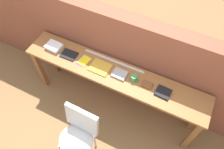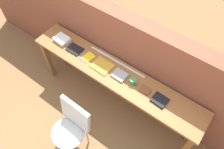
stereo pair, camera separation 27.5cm
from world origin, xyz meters
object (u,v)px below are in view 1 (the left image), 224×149
(mug, at_px, (134,78))
(book_repair_rightmost, at_px, (163,92))
(pamphlet_pile_colourful, at_px, (83,61))
(book_stack_leftmost, at_px, (54,47))
(book_open_centre, at_px, (100,67))
(leather_journal_brown, at_px, (147,85))
(chair_white_moulded, at_px, (78,133))
(magazine_cycling, at_px, (69,55))

(mug, distance_m, book_repair_rightmost, 0.39)
(pamphlet_pile_colourful, relative_size, mug, 1.72)
(mug, xyz_separation_m, book_repair_rightmost, (0.39, -0.01, -0.03))
(book_stack_leftmost, xyz_separation_m, book_repair_rightmost, (1.59, -0.01, -0.02))
(book_open_centre, distance_m, leather_journal_brown, 0.65)
(chair_white_moulded, relative_size, mug, 8.10)
(magazine_cycling, bearing_deg, book_open_centre, -1.87)
(book_stack_leftmost, bearing_deg, magazine_cycling, -3.35)
(pamphlet_pile_colourful, bearing_deg, book_stack_leftmost, 178.36)
(book_open_centre, xyz_separation_m, leather_journal_brown, (0.64, 0.02, 0.00))
(leather_journal_brown, distance_m, book_repair_rightmost, 0.21)
(chair_white_moulded, bearing_deg, magazine_cycling, 125.92)
(chair_white_moulded, distance_m, leather_journal_brown, 1.04)
(chair_white_moulded, relative_size, magazine_cycling, 4.17)
(book_stack_leftmost, height_order, book_open_centre, book_stack_leftmost)
(chair_white_moulded, relative_size, book_open_centre, 3.42)
(book_stack_leftmost, relative_size, pamphlet_pile_colourful, 1.19)
(pamphlet_pile_colourful, bearing_deg, book_open_centre, -0.24)
(chair_white_moulded, height_order, book_repair_rightmost, book_repair_rightmost)
(mug, xyz_separation_m, leather_journal_brown, (0.18, 0.01, -0.03))
(leather_journal_brown, xyz_separation_m, book_repair_rightmost, (0.21, -0.02, 0.00))
(chair_white_moulded, xyz_separation_m, book_open_centre, (-0.09, 0.79, 0.36))
(magazine_cycling, bearing_deg, pamphlet_pile_colourful, -1.57)
(magazine_cycling, distance_m, leather_journal_brown, 1.12)
(pamphlet_pile_colourful, bearing_deg, book_repair_rightmost, 0.03)
(pamphlet_pile_colourful, xyz_separation_m, book_open_centre, (0.26, -0.00, 0.00))
(chair_white_moulded, bearing_deg, pamphlet_pile_colourful, 113.88)
(book_open_centre, relative_size, leather_journal_brown, 2.01)
(leather_journal_brown, relative_size, book_repair_rightmost, 0.72)
(book_repair_rightmost, bearing_deg, book_open_centre, -176.85)
(magazine_cycling, distance_m, pamphlet_pile_colourful, 0.22)
(chair_white_moulded, height_order, magazine_cycling, magazine_cycling)
(chair_white_moulded, bearing_deg, book_repair_rightmost, 46.03)
(magazine_cycling, height_order, book_open_centre, magazine_cycling)
(book_open_centre, height_order, mug, mug)
(book_open_centre, bearing_deg, book_stack_leftmost, 179.96)
(pamphlet_pile_colourful, xyz_separation_m, mug, (0.72, 0.01, 0.04))
(magazine_cycling, distance_m, book_open_centre, 0.48)
(book_open_centre, bearing_deg, book_repair_rightmost, 1.22)
(book_repair_rightmost, bearing_deg, chair_white_moulded, -130.92)
(chair_white_moulded, distance_m, mug, 0.97)
(book_repair_rightmost, bearing_deg, leather_journal_brown, 178.19)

